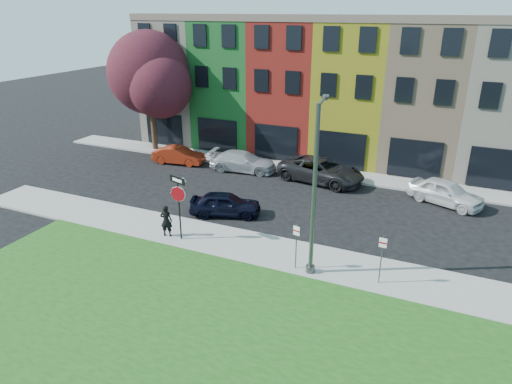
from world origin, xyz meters
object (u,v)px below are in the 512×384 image
at_px(man, 166,221).
at_px(sedan_near, 225,204).
at_px(street_lamp, 315,191).
at_px(stop_sign, 178,195).

distance_m(man, sedan_near, 3.93).
distance_m(sedan_near, street_lamp, 7.95).
distance_m(stop_sign, sedan_near, 4.14).
bearing_deg(man, sedan_near, -128.06).
bearing_deg(sedan_near, stop_sign, 151.24).
distance_m(stop_sign, street_lamp, 6.97).
height_order(stop_sign, sedan_near, stop_sign).
relative_size(man, street_lamp, 0.22).
bearing_deg(sedan_near, man, 139.05).
xyz_separation_m(stop_sign, man, (-0.84, 0.02, -1.53)).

